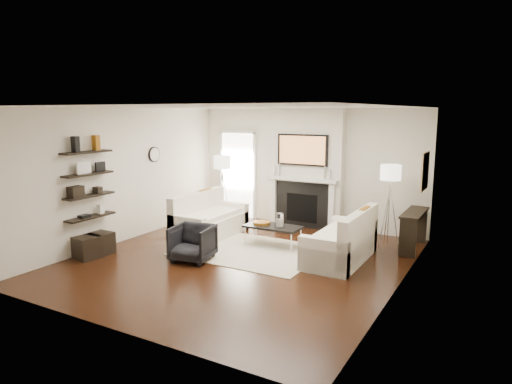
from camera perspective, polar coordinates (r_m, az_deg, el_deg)
The scene contains 71 objects.
room_envelope at distance 7.93m, azimuth -2.13°, elevation 0.77°, with size 6.00×6.00×6.00m.
chimney_breast at distance 10.46m, azimuth 6.14°, elevation 2.97°, with size 1.80×0.25×2.70m, color silver.
fireplace_surround at distance 10.47m, azimuth 5.76°, elevation -1.62°, with size 1.30×0.02×1.04m, color black.
firebox at distance 10.48m, azimuth 5.75°, elevation -2.00°, with size 0.75×0.02×0.65m, color black.
mantel_pilaster_l at distance 10.74m, azimuth 2.18°, elevation -1.12°, with size 0.12×0.08×1.10m, color white.
mantel_pilaster_r at distance 10.18m, azimuth 9.41°, elevation -1.87°, with size 0.12×0.08×1.10m, color white.
mantel_shelf at distance 10.33m, azimuth 5.71°, elevation 1.59°, with size 1.70×0.18×0.07m, color white.
tv_body at distance 10.27m, azimuth 5.83°, elevation 5.25°, with size 1.20×0.06×0.70m, color black.
tv_screen at distance 10.24m, azimuth 5.76°, elevation 5.24°, with size 1.10×0.01×0.62m, color #BF723F.
candlestick_l_tall at distance 10.54m, azimuth 3.01°, elevation 2.81°, with size 0.04×0.04×0.30m, color silver.
candlestick_l_short at distance 10.60m, azimuth 2.38°, elevation 2.70°, with size 0.04×0.04×0.24m, color silver.
candlestick_r_tall at distance 10.10m, azimuth 8.61°, elevation 2.40°, with size 0.04×0.04×0.30m, color silver.
candlestick_r_short at distance 10.06m, azimuth 9.29°, elevation 2.18°, with size 0.04×0.04×0.24m, color silver.
hallway_panel at distance 11.44m, azimuth -2.22°, elevation 2.10°, with size 0.90×0.02×2.10m, color white.
door_trim_l at distance 11.68m, azimuth -4.27°, elevation 2.25°, with size 0.06×0.06×2.16m, color white.
door_trim_r at distance 11.18m, azimuth -0.17°, elevation 1.93°, with size 0.06×0.06×2.16m, color white.
door_trim_top at distance 11.33m, azimuth -2.31°, elevation 7.51°, with size 1.02×0.06×0.06m, color white.
rug at distance 8.77m, azimuth -0.67°, elevation -7.35°, with size 2.60×2.00×0.01m, color beige.
loveseat_left_base at distance 9.79m, azimuth -5.72°, elevation -4.31°, with size 0.85×1.80×0.42m, color white.
loveseat_left_back at distance 9.91m, azimuth -7.34°, elevation -2.29°, with size 0.18×1.80×0.80m, color white.
loveseat_left_arm_n at distance 9.14m, azimuth -8.66°, elevation -4.84°, with size 0.85×0.18×0.60m, color white.
loveseat_left_arm_s at distance 10.42m, azimuth -3.16°, elevation -2.89°, with size 0.85×0.18×0.60m, color white.
loveseat_left_cushion at distance 9.70m, azimuth -5.50°, elevation -2.86°, with size 0.63×1.44×0.10m, color white.
pillow_left_orange at distance 10.10m, azimuth -6.35°, elevation -0.85°, with size 0.10×0.42×0.42m, color #8E5511.
pillow_left_charcoal at distance 9.63m, azimuth -8.43°, elevation -1.49°, with size 0.10×0.40×0.40m, color black.
loveseat_right_base at distance 8.33m, azimuth 10.44°, elevation -7.00°, with size 0.85×1.80×0.42m, color white.
loveseat_right_back at distance 8.15m, azimuth 12.75°, elevation -5.16°, with size 0.18×1.80×0.80m, color white.
loveseat_right_arm_n at distance 7.57m, azimuth 8.43°, elevation -7.96°, with size 0.85×0.18×0.60m, color white.
loveseat_right_arm_s at distance 9.05m, azimuth 12.15°, elevation -5.10°, with size 0.85×0.18×0.60m, color white.
loveseat_right_cushion at distance 8.27m, azimuth 10.17°, elevation -5.24°, with size 0.63×1.44×0.10m, color white.
pillow_right_orange at distance 8.38m, azimuth 13.40°, elevation -3.33°, with size 0.10×0.42×0.42m, color #8E5511.
pillow_right_charcoal at distance 7.82m, azimuth 12.16°, elevation -4.31°, with size 0.10×0.40×0.40m, color black.
coffee_table at distance 8.96m, azimuth 2.14°, elevation -4.36°, with size 1.10×0.55×0.04m, color black.
coffee_leg_nw at distance 9.07m, azimuth -1.34°, elevation -5.56°, with size 0.02×0.02×0.38m, color silver.
coffee_leg_ne at distance 8.62m, azimuth 4.42°, elevation -6.42°, with size 0.02×0.02×0.38m, color silver.
coffee_leg_sw at distance 9.43m, azimuth 0.03°, elevation -4.94°, with size 0.02×0.02×0.38m, color silver.
coffee_leg_se at distance 9.00m, azimuth 5.62°, elevation -5.72°, with size 0.02×0.02×0.38m, color silver.
hurricane_glass at distance 8.86m, azimuth 3.01°, elevation -3.47°, with size 0.15×0.15×0.26m, color white.
hurricane_candle at distance 8.87m, azimuth 3.00°, elevation -3.88°, with size 0.11×0.11×0.16m, color white.
copper_bowl at distance 9.07m, azimuth 0.73°, elevation -3.89°, with size 0.34×0.34×0.06m, color #B06A1D.
armchair at distance 8.23m, azimuth -7.95°, elevation -6.11°, with size 0.68×0.64×0.70m, color black.
lamp_left_post at distance 10.92m, azimuth -4.19°, elevation -0.70°, with size 0.02×0.02×1.20m, color silver.
lamp_left_shade at distance 10.79m, azimuth -4.24°, elevation 3.74°, with size 0.40×0.40×0.30m, color white.
lamp_left_leg_a at distance 10.86m, azimuth -3.70°, elevation -0.75°, with size 0.02×0.02×1.25m, color silver.
lamp_left_leg_b at distance 11.02m, azimuth -4.15°, elevation -0.59°, with size 0.02×0.02×1.25m, color silver.
lamp_left_leg_c at distance 10.87m, azimuth -4.71°, elevation -0.75°, with size 0.02×0.02×1.25m, color silver.
lamp_right_post at distance 9.46m, azimuth 16.24°, elevation -2.74°, with size 0.02×0.02×1.20m, color silver.
lamp_right_shade at distance 9.32m, azimuth 16.50°, elevation 2.37°, with size 0.40×0.40×0.30m, color white.
lamp_right_leg_a at distance 9.44m, azimuth 16.89°, elevation -2.80°, with size 0.02×0.02×1.25m, color silver.
lamp_right_leg_b at distance 9.56m, azimuth 16.05°, elevation -2.60°, with size 0.02×0.02×1.25m, color silver.
lamp_right_leg_c at distance 9.38m, azimuth 15.78°, elevation -2.82°, with size 0.02×0.02×1.25m, color silver.
console_top at distance 9.19m, azimuth 19.22°, elevation -2.44°, with size 0.35×1.20×0.04m, color black.
console_leg_n at distance 8.75m, azimuth 18.42°, elevation -5.53°, with size 0.30×0.04×0.71m, color black.
console_leg_s at distance 9.81m, azimuth 19.68°, elevation -3.96°, with size 0.30×0.04×0.71m, color black.
wall_art at distance 8.89m, azimuth 20.36°, elevation 2.45°, with size 0.03×0.70×0.70m, color tan.
shelf_bottom at distance 9.00m, azimuth -19.96°, elevation -2.94°, with size 0.25×1.00×0.04m, color black.
shelf_lower at distance 8.92m, azimuth -20.12°, elevation -0.44°, with size 0.25×1.00×0.04m, color black.
shelf_upper at distance 8.86m, azimuth -20.27°, elevation 2.11°, with size 0.25×1.00×0.04m, color black.
shelf_top at distance 8.82m, azimuth -20.43°, elevation 4.68°, with size 0.25×1.00×0.04m, color black.
decor_magfile_a at distance 8.66m, azimuth -21.64°, elevation 5.57°, with size 0.12×0.10×0.28m, color black.
decor_magfile_b at distance 8.96m, azimuth -19.38°, elevation 5.83°, with size 0.12×0.10×0.28m, color #8E5511.
decor_frame_a at distance 8.79m, azimuth -20.74°, elevation 2.86°, with size 0.04×0.30×0.22m, color white.
decor_frame_b at distance 9.04m, azimuth -18.89°, elevation 3.02°, with size 0.04×0.22×0.18m, color black.
decor_wine_rack at distance 8.72m, azimuth -21.60°, elevation 0.03°, with size 0.18×0.25×0.20m, color black.
decor_box_small at distance 9.04m, azimuth -19.19°, elevation 0.25°, with size 0.15×0.12×0.12m, color black.
decor_books at distance 8.90m, azimuth -20.67°, elevation -2.84°, with size 0.14×0.20×0.05m, color black.
decor_box_tall at distance 9.13m, azimuth -18.87°, elevation -2.01°, with size 0.10×0.10×0.18m, color white.
clock_rim at distance 10.23m, azimuth -12.63°, elevation 4.60°, with size 0.34×0.34×0.04m, color black.
clock_face at distance 10.22m, azimuth -12.52°, elevation 4.59°, with size 0.29×0.29×0.01m, color white.
ottoman_near at distance 9.04m, azimuth -18.88°, elevation -6.08°, with size 0.40×0.40×0.40m, color black.
ottoman_far at distance 8.85m, azimuth -20.35°, elevation -6.51°, with size 0.40×0.40×0.40m, color black.
Camera 1 is at (4.10, -6.67, 2.62)m, focal length 32.00 mm.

